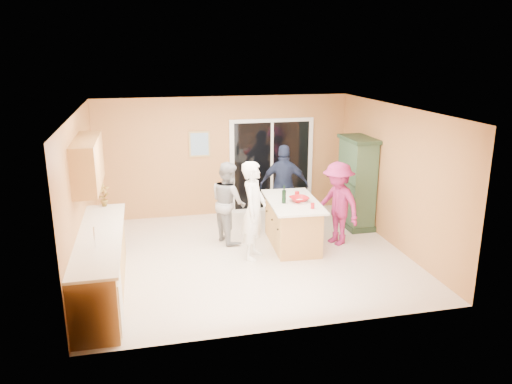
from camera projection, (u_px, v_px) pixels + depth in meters
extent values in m
plane|color=beige|center=(249.00, 256.00, 8.92)|extent=(5.50, 5.50, 0.00)
cube|color=white|center=(248.00, 110.00, 8.20)|extent=(5.50, 5.00, 0.10)
cube|color=tan|center=(225.00, 156.00, 10.91)|extent=(5.50, 0.10, 2.60)
cube|color=tan|center=(291.00, 237.00, 6.22)|extent=(5.50, 0.10, 2.60)
cube|color=tan|center=(81.00, 196.00, 7.97)|extent=(0.10, 5.00, 2.60)
cube|color=tan|center=(395.00, 177.00, 9.15)|extent=(0.10, 5.00, 2.60)
cube|color=tan|center=(101.00, 266.00, 7.43)|extent=(0.60, 3.00, 0.90)
cube|color=silver|center=(96.00, 304.00, 6.42)|extent=(0.62, 0.60, 0.72)
cube|color=silver|center=(99.00, 236.00, 7.30)|extent=(0.65, 3.05, 0.04)
cylinder|color=silver|center=(95.00, 238.00, 6.78)|extent=(0.02, 0.02, 0.30)
cube|color=tan|center=(88.00, 163.00, 7.67)|extent=(0.35, 1.60, 0.75)
cube|color=silver|center=(272.00, 165.00, 11.17)|extent=(1.90, 0.05, 2.10)
cube|color=black|center=(272.00, 166.00, 11.16)|extent=(1.70, 0.03, 1.94)
cube|color=silver|center=(272.00, 166.00, 11.15)|extent=(0.06, 0.04, 1.94)
cube|color=silver|center=(278.00, 168.00, 11.19)|extent=(0.02, 0.03, 0.12)
cube|color=#A18650|center=(199.00, 144.00, 10.69)|extent=(0.46, 0.03, 0.56)
cube|color=#5587B0|center=(200.00, 144.00, 10.68)|extent=(0.38, 0.02, 0.48)
cube|color=tan|center=(292.00, 224.00, 9.31)|extent=(0.85, 1.51, 0.83)
cube|color=silver|center=(293.00, 202.00, 9.19)|extent=(1.00, 1.71, 0.04)
cube|color=black|center=(292.00, 242.00, 9.41)|extent=(0.77, 1.44, 0.09)
cube|color=#203421|center=(354.00, 223.00, 10.45)|extent=(0.52, 0.98, 0.11)
cube|color=#355038|center=(357.00, 183.00, 10.21)|extent=(0.46, 0.92, 1.74)
cube|color=#203421|center=(359.00, 139.00, 9.96)|extent=(0.54, 1.02, 0.07)
imported|color=white|center=(254.00, 211.00, 8.63)|extent=(0.67, 0.76, 1.74)
imported|color=gray|center=(228.00, 202.00, 9.42)|extent=(0.78, 0.89, 1.55)
imported|color=#191F38|center=(284.00, 186.00, 10.27)|extent=(1.07, 0.67, 1.70)
imported|color=#942053|center=(338.00, 204.00, 9.29)|extent=(0.94, 1.17, 1.58)
imported|color=#A71217|center=(299.00, 199.00, 9.12)|extent=(0.40, 0.40, 0.08)
imported|color=#B23111|center=(103.00, 195.00, 8.57)|extent=(0.23, 0.17, 0.40)
cylinder|color=#A71217|center=(313.00, 206.00, 8.72)|extent=(0.07, 0.07, 0.10)
cylinder|color=#A71217|center=(297.00, 195.00, 9.33)|extent=(0.10, 0.10, 0.13)
cylinder|color=black|center=(284.00, 197.00, 9.00)|extent=(0.08, 0.08, 0.24)
cylinder|color=black|center=(284.00, 188.00, 8.96)|extent=(0.03, 0.03, 0.09)
cylinder|color=white|center=(302.00, 201.00, 9.13)|extent=(0.26, 0.26, 0.02)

